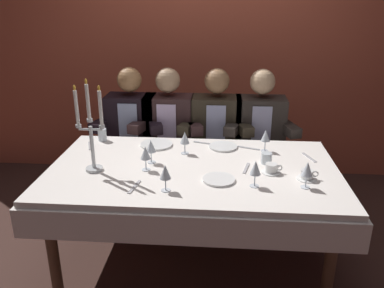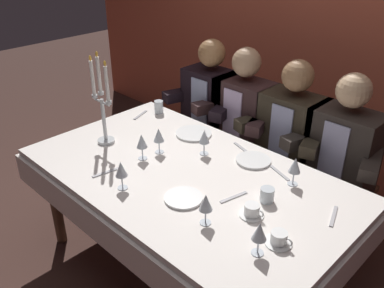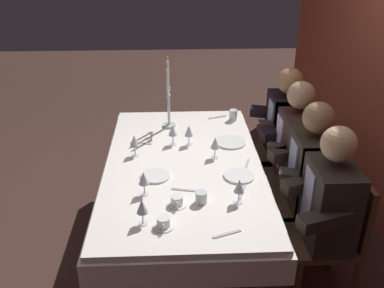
{
  "view_description": "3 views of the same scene",
  "coord_description": "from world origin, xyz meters",
  "px_view_note": "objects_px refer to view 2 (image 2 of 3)",
  "views": [
    {
      "loc": [
        0.18,
        -2.37,
        1.8
      ],
      "look_at": [
        -0.01,
        0.04,
        0.89
      ],
      "focal_mm": 36.81,
      "sensor_mm": 36.0,
      "label": 1
    },
    {
      "loc": [
        1.44,
        -1.42,
        2.01
      ],
      "look_at": [
        -0.01,
        0.06,
        0.9
      ],
      "focal_mm": 38.93,
      "sensor_mm": 36.0,
      "label": 2
    },
    {
      "loc": [
        2.65,
        -0.05,
        2.24
      ],
      "look_at": [
        0.05,
        0.06,
        0.92
      ],
      "focal_mm": 40.02,
      "sensor_mm": 36.0,
      "label": 3
    }
  ],
  "objects_px": {
    "coffee_cup_1": "(252,211)",
    "wine_glass_0": "(121,170)",
    "wine_glass_5": "(159,136)",
    "water_tumbler_1": "(159,107)",
    "wine_glass_6": "(259,232)",
    "water_tumbler_0": "(267,195)",
    "seated_diner_2": "(291,131)",
    "wine_glass_4": "(295,166)",
    "seated_diner_1": "(244,114)",
    "wine_glass_2": "(206,203)",
    "seated_diner_0": "(211,102)",
    "dinner_plate_1": "(253,160)",
    "dining_table": "(186,190)",
    "candelabra": "(102,107)",
    "dinner_plate_0": "(194,133)",
    "wine_glass_3": "(142,142)",
    "coffee_cup_0": "(279,239)",
    "seated_diner_3": "(343,150)",
    "dinner_plate_2": "(184,198)"
  },
  "relations": [
    {
      "from": "dinner_plate_0",
      "to": "dining_table",
      "type": "bearing_deg",
      "value": -50.79
    },
    {
      "from": "dinner_plate_0",
      "to": "seated_diner_0",
      "type": "bearing_deg",
      "value": 120.62
    },
    {
      "from": "dinner_plate_0",
      "to": "wine_glass_3",
      "type": "distance_m",
      "value": 0.46
    },
    {
      "from": "wine_glass_3",
      "to": "wine_glass_4",
      "type": "xyz_separation_m",
      "value": [
        0.8,
        0.4,
        0.0
      ]
    },
    {
      "from": "wine_glass_5",
      "to": "seated_diner_3",
      "type": "height_order",
      "value": "seated_diner_3"
    },
    {
      "from": "wine_glass_0",
      "to": "wine_glass_5",
      "type": "distance_m",
      "value": 0.43
    },
    {
      "from": "dining_table",
      "to": "seated_diner_2",
      "type": "distance_m",
      "value": 0.9
    },
    {
      "from": "wine_glass_2",
      "to": "seated_diner_0",
      "type": "xyz_separation_m",
      "value": [
        -0.99,
        1.14,
        -0.12
      ]
    },
    {
      "from": "wine_glass_2",
      "to": "wine_glass_4",
      "type": "xyz_separation_m",
      "value": [
        0.11,
        0.58,
        0.0
      ]
    },
    {
      "from": "dinner_plate_0",
      "to": "seated_diner_3",
      "type": "distance_m",
      "value": 0.96
    },
    {
      "from": "wine_glass_3",
      "to": "wine_glass_4",
      "type": "distance_m",
      "value": 0.89
    },
    {
      "from": "wine_glass_4",
      "to": "seated_diner_1",
      "type": "xyz_separation_m",
      "value": [
        -0.78,
        0.56,
        -0.12
      ]
    },
    {
      "from": "wine_glass_0",
      "to": "water_tumbler_1",
      "type": "distance_m",
      "value": 1.01
    },
    {
      "from": "dinner_plate_2",
      "to": "wine_glass_6",
      "type": "bearing_deg",
      "value": -6.03
    },
    {
      "from": "dining_table",
      "to": "wine_glass_4",
      "type": "xyz_separation_m",
      "value": [
        0.5,
        0.32,
        0.24
      ]
    },
    {
      "from": "dinner_plate_1",
      "to": "wine_glass_2",
      "type": "relative_size",
      "value": 1.28
    },
    {
      "from": "wine_glass_4",
      "to": "wine_glass_5",
      "type": "height_order",
      "value": "same"
    },
    {
      "from": "wine_glass_0",
      "to": "wine_glass_2",
      "type": "distance_m",
      "value": 0.53
    },
    {
      "from": "seated_diner_0",
      "to": "seated_diner_2",
      "type": "relative_size",
      "value": 1.0
    },
    {
      "from": "candelabra",
      "to": "dinner_plate_1",
      "type": "distance_m",
      "value": 0.99
    },
    {
      "from": "water_tumbler_0",
      "to": "seated_diner_0",
      "type": "xyz_separation_m",
      "value": [
        -1.1,
        0.79,
        -0.04
      ]
    },
    {
      "from": "wine_glass_6",
      "to": "water_tumbler_0",
      "type": "xyz_separation_m",
      "value": [
        -0.2,
        0.34,
        -0.08
      ]
    },
    {
      "from": "wine_glass_0",
      "to": "seated_diner_0",
      "type": "xyz_separation_m",
      "value": [
        -0.47,
        1.24,
        -0.12
      ]
    },
    {
      "from": "dinner_plate_1",
      "to": "coffee_cup_1",
      "type": "xyz_separation_m",
      "value": [
        0.31,
        -0.42,
        0.02
      ]
    },
    {
      "from": "dinner_plate_0",
      "to": "dinner_plate_1",
      "type": "relative_size",
      "value": 1.15
    },
    {
      "from": "seated_diner_2",
      "to": "seated_diner_0",
      "type": "bearing_deg",
      "value": 180.0
    },
    {
      "from": "candelabra",
      "to": "wine_glass_3",
      "type": "distance_m",
      "value": 0.36
    },
    {
      "from": "wine_glass_5",
      "to": "water_tumbler_1",
      "type": "xyz_separation_m",
      "value": [
        -0.46,
        0.4,
        -0.07
      ]
    },
    {
      "from": "dinner_plate_1",
      "to": "wine_glass_4",
      "type": "relative_size",
      "value": 1.28
    },
    {
      "from": "dining_table",
      "to": "wine_glass_0",
      "type": "relative_size",
      "value": 11.83
    },
    {
      "from": "dinner_plate_2",
      "to": "dinner_plate_1",
      "type": "bearing_deg",
      "value": 87.54
    },
    {
      "from": "wine_glass_5",
      "to": "wine_glass_6",
      "type": "distance_m",
      "value": 1.02
    },
    {
      "from": "coffee_cup_1",
      "to": "wine_glass_6",
      "type": "bearing_deg",
      "value": -47.51
    },
    {
      "from": "dining_table",
      "to": "water_tumbler_1",
      "type": "relative_size",
      "value": 20.58
    },
    {
      "from": "wine_glass_0",
      "to": "coffee_cup_1",
      "type": "xyz_separation_m",
      "value": [
        0.64,
        0.3,
        -0.09
      ]
    },
    {
      "from": "dinner_plate_0",
      "to": "wine_glass_2",
      "type": "xyz_separation_m",
      "value": [
        0.69,
        -0.63,
        0.11
      ]
    },
    {
      "from": "wine_glass_3",
      "to": "coffee_cup_1",
      "type": "distance_m",
      "value": 0.81
    },
    {
      "from": "water_tumbler_1",
      "to": "dinner_plate_2",
      "type": "bearing_deg",
      "value": -35.07
    },
    {
      "from": "coffee_cup_0",
      "to": "coffee_cup_1",
      "type": "distance_m",
      "value": 0.22
    },
    {
      "from": "coffee_cup_1",
      "to": "wine_glass_0",
      "type": "bearing_deg",
      "value": -155.02
    },
    {
      "from": "wine_glass_3",
      "to": "seated_diner_1",
      "type": "xyz_separation_m",
      "value": [
        0.02,
        0.96,
        -0.12
      ]
    },
    {
      "from": "dinner_plate_1",
      "to": "wine_glass_3",
      "type": "bearing_deg",
      "value": -138.38
    },
    {
      "from": "wine_glass_3",
      "to": "coffee_cup_1",
      "type": "bearing_deg",
      "value": 1.42
    },
    {
      "from": "candelabra",
      "to": "seated_diner_0",
      "type": "bearing_deg",
      "value": 88.44
    },
    {
      "from": "dinner_plate_1",
      "to": "seated_diner_1",
      "type": "xyz_separation_m",
      "value": [
        -0.48,
        0.52,
        -0.01
      ]
    },
    {
      "from": "wine_glass_3",
      "to": "coffee_cup_0",
      "type": "bearing_deg",
      "value": -3.25
    },
    {
      "from": "water_tumbler_1",
      "to": "wine_glass_6",
      "type": "bearing_deg",
      "value": -26.03
    },
    {
      "from": "wine_glass_2",
      "to": "wine_glass_5",
      "type": "bearing_deg",
      "value": 155.65
    },
    {
      "from": "water_tumbler_1",
      "to": "seated_diner_2",
      "type": "relative_size",
      "value": 0.08
    },
    {
      "from": "water_tumbler_0",
      "to": "coffee_cup_1",
      "type": "xyz_separation_m",
      "value": [
        0.02,
        -0.15,
        -0.01
      ]
    }
  ]
}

